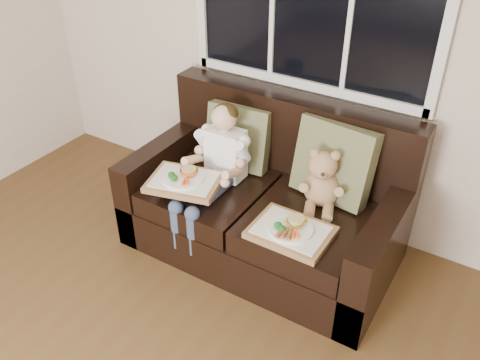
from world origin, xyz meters
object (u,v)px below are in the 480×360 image
Objects in this scene: tray_right at (291,231)px; tray_left at (185,180)px; loveseat at (267,207)px; child at (217,160)px; teddy_bear at (321,182)px.

tray_left is at bearing -178.37° from tray_right.
loveseat is at bearing 26.70° from tray_left.
child is 1.79× the size of tray_right.
tray_right is (0.33, -0.33, 0.17)m from loveseat.
tray_left is at bearing -138.79° from loveseat.
tray_left is (-0.73, -0.37, -0.03)m from teddy_bear.
child is at bearing 54.19° from tray_left.
loveseat is at bearing 20.98° from child.
loveseat reaches higher than tray_right.
tray_right is at bearing -13.41° from tray_left.
loveseat is at bearing 165.26° from teddy_bear.
child is (-0.30, -0.12, 0.32)m from loveseat.
child reaches higher than tray_left.
teddy_bear reaches higher than tray_right.
loveseat is 0.58m from tray_left.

